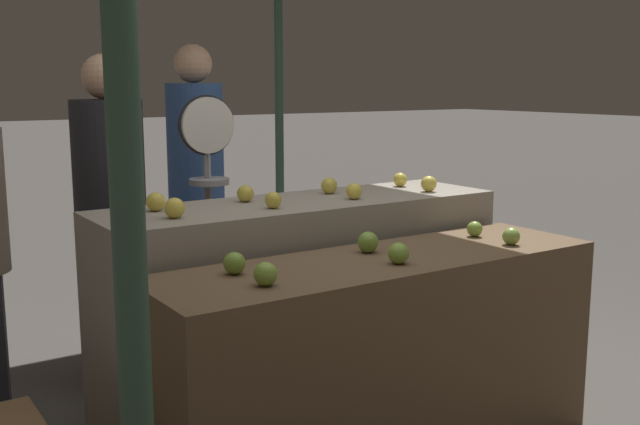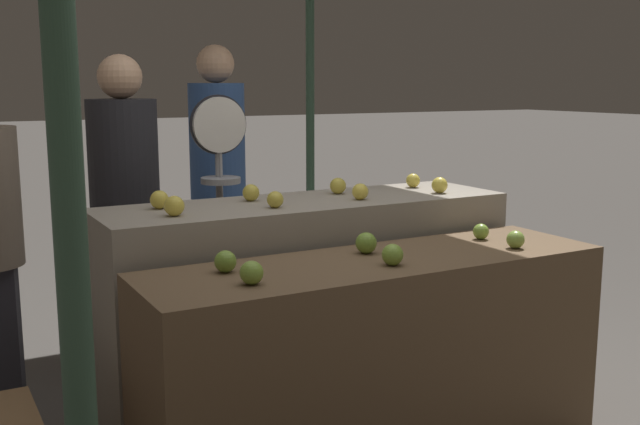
# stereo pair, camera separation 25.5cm
# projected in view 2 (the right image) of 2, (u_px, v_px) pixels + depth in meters

# --- Properties ---
(display_counter_front) EXTENTS (1.93, 0.55, 0.86)m
(display_counter_front) POSITION_uv_depth(u_px,v_px,m) (377.00, 362.00, 3.03)
(display_counter_front) COLOR brown
(display_counter_front) RESTS_ON ground_plane
(display_counter_back) EXTENTS (1.93, 0.55, 1.01)m
(display_counter_back) POSITION_uv_depth(u_px,v_px,m) (308.00, 306.00, 3.53)
(display_counter_back) COLOR gray
(display_counter_back) RESTS_ON ground_plane
(apple_front_0) EXTENTS (0.08, 0.08, 0.08)m
(apple_front_0) POSITION_uv_depth(u_px,v_px,m) (252.00, 273.00, 2.58)
(apple_front_0) COLOR #84AD3D
(apple_front_0) RESTS_ON display_counter_front
(apple_front_1) EXTENTS (0.08, 0.08, 0.08)m
(apple_front_1) POSITION_uv_depth(u_px,v_px,m) (393.00, 255.00, 2.85)
(apple_front_1) COLOR #84AD3D
(apple_front_1) RESTS_ON display_counter_front
(apple_front_2) EXTENTS (0.08, 0.08, 0.08)m
(apple_front_2) POSITION_uv_depth(u_px,v_px,m) (516.00, 240.00, 3.14)
(apple_front_2) COLOR #8EB247
(apple_front_2) RESTS_ON display_counter_front
(apple_front_3) EXTENTS (0.08, 0.08, 0.08)m
(apple_front_3) POSITION_uv_depth(u_px,v_px,m) (225.00, 261.00, 2.74)
(apple_front_3) COLOR #7AA338
(apple_front_3) RESTS_ON display_counter_front
(apple_front_4) EXTENTS (0.09, 0.09, 0.09)m
(apple_front_4) POSITION_uv_depth(u_px,v_px,m) (366.00, 243.00, 3.05)
(apple_front_4) COLOR #7AA338
(apple_front_4) RESTS_ON display_counter_front
(apple_front_5) EXTENTS (0.07, 0.07, 0.07)m
(apple_front_5) POSITION_uv_depth(u_px,v_px,m) (481.00, 232.00, 3.32)
(apple_front_5) COLOR #84AD3D
(apple_front_5) RESTS_ON display_counter_front
(apple_back_0) EXTENTS (0.08, 0.08, 0.08)m
(apple_back_0) POSITION_uv_depth(u_px,v_px,m) (174.00, 206.00, 3.03)
(apple_back_0) COLOR yellow
(apple_back_0) RESTS_ON display_counter_back
(apple_back_1) EXTENTS (0.07, 0.07, 0.07)m
(apple_back_1) POSITION_uv_depth(u_px,v_px,m) (275.00, 200.00, 3.23)
(apple_back_1) COLOR gold
(apple_back_1) RESTS_ON display_counter_back
(apple_back_2) EXTENTS (0.08, 0.08, 0.08)m
(apple_back_2) POSITION_uv_depth(u_px,v_px,m) (360.00, 192.00, 3.46)
(apple_back_2) COLOR yellow
(apple_back_2) RESTS_ON display_counter_back
(apple_back_3) EXTENTS (0.08, 0.08, 0.08)m
(apple_back_3) POSITION_uv_depth(u_px,v_px,m) (440.00, 185.00, 3.67)
(apple_back_3) COLOR yellow
(apple_back_3) RESTS_ON display_counter_back
(apple_back_4) EXTENTS (0.08, 0.08, 0.08)m
(apple_back_4) POSITION_uv_depth(u_px,v_px,m) (159.00, 200.00, 3.21)
(apple_back_4) COLOR yellow
(apple_back_4) RESTS_ON display_counter_back
(apple_back_5) EXTENTS (0.08, 0.08, 0.08)m
(apple_back_5) POSITION_uv_depth(u_px,v_px,m) (251.00, 193.00, 3.42)
(apple_back_5) COLOR gold
(apple_back_5) RESTS_ON display_counter_back
(apple_back_6) EXTENTS (0.08, 0.08, 0.08)m
(apple_back_6) POSITION_uv_depth(u_px,v_px,m) (338.00, 186.00, 3.64)
(apple_back_6) COLOR gold
(apple_back_6) RESTS_ON display_counter_back
(apple_back_7) EXTENTS (0.07, 0.07, 0.07)m
(apple_back_7) POSITION_uv_depth(u_px,v_px,m) (413.00, 181.00, 3.86)
(apple_back_7) COLOR yellow
(apple_back_7) RESTS_ON display_counter_back
(produce_scale) EXTENTS (0.30, 0.20, 1.49)m
(produce_scale) POSITION_uv_depth(u_px,v_px,m) (220.00, 175.00, 3.77)
(produce_scale) COLOR #99999E
(produce_scale) RESTS_ON ground_plane
(person_vendor_at_scale) EXTENTS (0.42, 0.42, 1.69)m
(person_vendor_at_scale) POSITION_uv_depth(u_px,v_px,m) (125.00, 196.00, 3.82)
(person_vendor_at_scale) COLOR #2D2D38
(person_vendor_at_scale) RESTS_ON ground_plane
(person_customer_left) EXTENTS (0.44, 0.44, 1.78)m
(person_customer_left) POSITION_uv_depth(u_px,v_px,m) (218.00, 165.00, 4.69)
(person_customer_left) COLOR #2D2D38
(person_customer_left) RESTS_ON ground_plane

